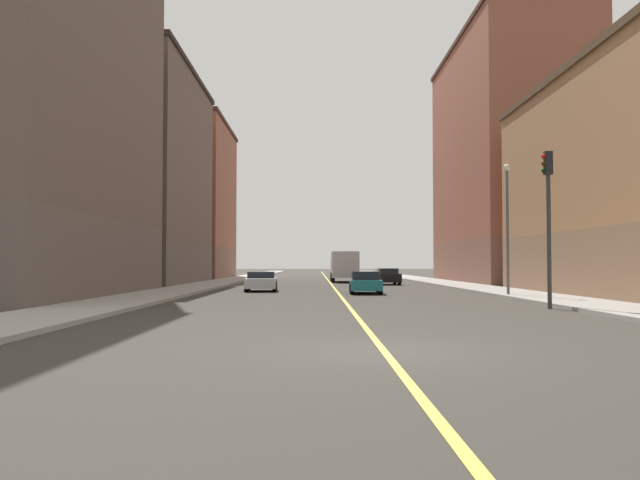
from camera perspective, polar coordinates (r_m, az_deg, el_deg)
ground_plane at (r=13.14m, az=5.56°, el=-9.61°), size 400.00×400.00×0.00m
sidewalk_left at (r=62.96m, az=9.74°, el=-3.56°), size 3.46×168.00×0.15m
sidewalk_right at (r=62.54m, az=-8.17°, el=-3.58°), size 3.46×168.00×0.15m
lane_center_stripe at (r=61.99m, az=0.81°, el=-3.67°), size 0.16×154.00×0.01m
building_left_mid at (r=61.97m, az=16.02°, el=6.62°), size 9.51×23.22×22.02m
building_right_corner at (r=37.49m, az=-24.35°, el=14.24°), size 9.51×20.50×24.27m
building_right_midblock at (r=56.42m, az=-15.64°, el=5.33°), size 9.51×19.81×17.84m
building_right_distant at (r=76.41m, az=-11.57°, el=3.35°), size 9.51×17.81×17.79m
traffic_light_left_near at (r=26.43m, az=19.39°, el=2.77°), size 0.40×0.32×6.04m
street_lamp_left_near at (r=35.00m, az=16.13°, el=2.16°), size 0.36×0.36×6.74m
car_black at (r=53.83m, az=5.96°, el=-3.21°), size 1.83×4.37×1.34m
car_teal at (r=37.72m, az=3.99°, el=-3.74°), size 1.94×4.59×1.28m
car_silver at (r=40.78m, az=-5.18°, el=-3.65°), size 2.05×4.00×1.22m
box_truck at (r=61.03m, az=2.15°, el=-2.28°), size 2.52×7.14×2.82m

